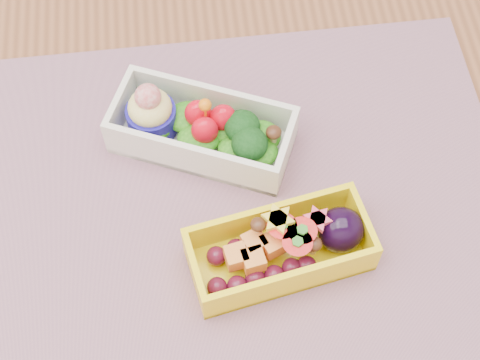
{
  "coord_description": "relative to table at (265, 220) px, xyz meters",
  "views": [
    {
      "loc": [
        -0.06,
        -0.34,
        1.35
      ],
      "look_at": [
        -0.03,
        -0.03,
        0.79
      ],
      "focal_mm": 55.4,
      "sensor_mm": 36.0,
      "label": 1
    }
  ],
  "objects": [
    {
      "name": "bento_white",
      "position": [
        -0.06,
        0.04,
        0.12
      ],
      "size": [
        0.18,
        0.13,
        0.07
      ],
      "rotation": [
        0.0,
        0.0,
        -0.41
      ],
      "color": "silver",
      "rests_on": "placemat"
    },
    {
      "name": "bento_yellow",
      "position": [
        0.0,
        -0.09,
        0.12
      ],
      "size": [
        0.16,
        0.1,
        0.05
      ],
      "rotation": [
        0.0,
        0.0,
        0.19
      ],
      "color": "yellow",
      "rests_on": "placemat"
    },
    {
      "name": "table",
      "position": [
        0.0,
        0.0,
        0.0
      ],
      "size": [
        1.2,
        0.8,
        0.75
      ],
      "color": "brown",
      "rests_on": "ground"
    },
    {
      "name": "placemat",
      "position": [
        -0.04,
        -0.03,
        0.1
      ],
      "size": [
        0.51,
        0.4,
        0.0
      ],
      "primitive_type": "cube",
      "rotation": [
        0.0,
        0.0,
        0.01
      ],
      "color": "#A06E79",
      "rests_on": "table"
    }
  ]
}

